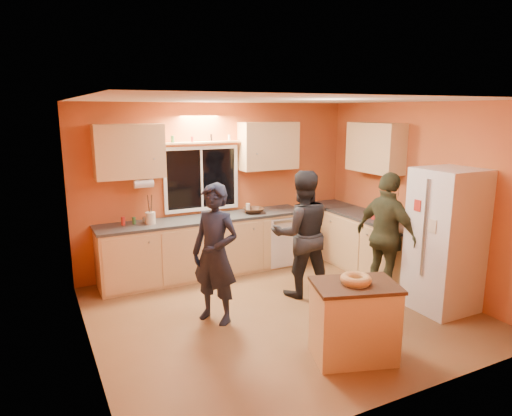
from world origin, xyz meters
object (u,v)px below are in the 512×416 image
refrigerator (445,240)px  person_right (387,236)px  person_left (215,254)px  island (354,320)px  person_center (302,234)px

refrigerator → person_right: refrigerator is taller
person_left → island: bearing=-1.0°
person_left → person_right: bearing=47.1°
island → person_center: (0.41, 1.65, 0.45)m
refrigerator → island: refrigerator is taller
refrigerator → person_left: (-2.70, 0.96, -0.06)m
person_center → person_right: person_center is taller
island → person_left: bearing=141.3°
refrigerator → island: size_ratio=1.86×
island → person_left: 1.75m
person_left → person_center: bearing=65.3°
person_center → person_right: bearing=165.3°
refrigerator → person_right: 0.72m
person_center → person_right: size_ratio=1.01×
person_left → person_center: 1.36m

